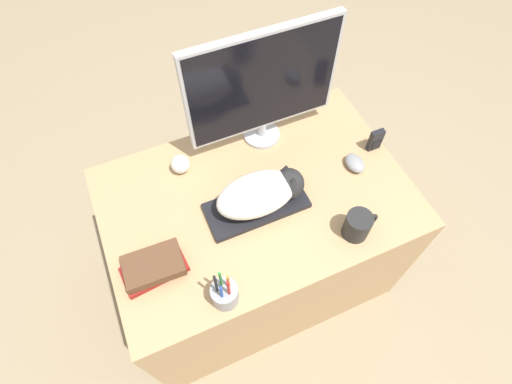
{
  "coord_description": "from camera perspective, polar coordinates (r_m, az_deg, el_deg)",
  "views": [
    {
      "loc": [
        -0.33,
        -0.35,
        2.04
      ],
      "look_at": [
        -0.01,
        0.38,
        0.8
      ],
      "focal_mm": 28.0,
      "sensor_mm": 36.0,
      "label": 1
    }
  ],
  "objects": [
    {
      "name": "keyboard",
      "position": [
        1.5,
        0.07,
        -1.96
      ],
      "size": [
        0.38,
        0.17,
        0.02
      ],
      "color": "black",
      "rests_on": "desk"
    },
    {
      "name": "ground_plane",
      "position": [
        2.1,
        4.68,
        -20.05
      ],
      "size": [
        12.0,
        12.0,
        0.0
      ],
      "primitive_type": "plane",
      "color": "#998466"
    },
    {
      "name": "desk",
      "position": [
        1.86,
        0.1,
        -6.67
      ],
      "size": [
        1.18,
        0.79,
        0.74
      ],
      "color": "tan",
      "rests_on": "ground_plane"
    },
    {
      "name": "phone",
      "position": [
        1.7,
        16.7,
        7.11
      ],
      "size": [
        0.06,
        0.03,
        0.1
      ],
      "color": "black",
      "rests_on": "desk"
    },
    {
      "name": "monitor",
      "position": [
        1.51,
        0.99,
        14.9
      ],
      "size": [
        0.6,
        0.15,
        0.51
      ],
      "color": "#B7B7BC",
      "rests_on": "desk"
    },
    {
      "name": "baseball",
      "position": [
        1.6,
        -10.76,
        3.93
      ],
      "size": [
        0.07,
        0.07,
        0.07
      ],
      "color": "silver",
      "rests_on": "desk"
    },
    {
      "name": "pen_cup",
      "position": [
        1.32,
        -4.49,
        -14.29
      ],
      "size": [
        0.09,
        0.09,
        0.21
      ],
      "color": "#939399",
      "rests_on": "desk"
    },
    {
      "name": "coffee_mug",
      "position": [
        1.45,
        14.36,
        -4.61
      ],
      "size": [
        0.13,
        0.09,
        0.11
      ],
      "color": "black",
      "rests_on": "desk"
    },
    {
      "name": "cat",
      "position": [
        1.44,
        1.03,
        -0.01
      ],
      "size": [
        0.34,
        0.17,
        0.14
      ],
      "color": "white",
      "rests_on": "keyboard"
    },
    {
      "name": "computer_mouse",
      "position": [
        1.65,
        13.93,
        4.04
      ],
      "size": [
        0.07,
        0.1,
        0.04
      ],
      "color": "gray",
      "rests_on": "desk"
    },
    {
      "name": "book_stack",
      "position": [
        1.41,
        -14.39,
        -10.32
      ],
      "size": [
        0.22,
        0.14,
        0.06
      ],
      "color": "maroon",
      "rests_on": "desk"
    }
  ]
}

